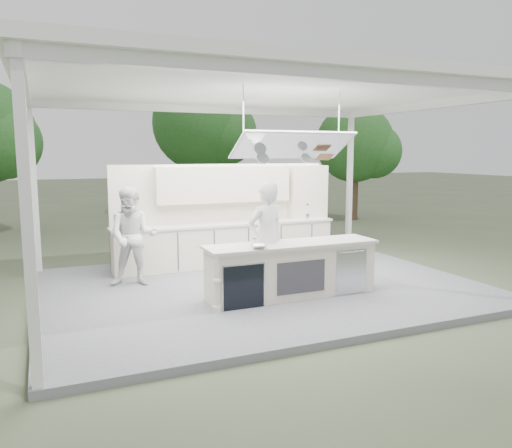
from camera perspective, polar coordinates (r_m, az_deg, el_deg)
name	(u,v)px	position (r m, az deg, el deg)	size (l,w,h in m)	color
ground	(261,291)	(9.65, 0.52, -7.62)	(90.00, 90.00, 0.00)	#4B5339
stage_deck	(261,288)	(9.63, 0.52, -7.28)	(8.00, 6.00, 0.12)	slate
tent	(261,92)	(9.34, 0.60, 14.84)	(8.20, 6.20, 3.86)	white
demo_island	(291,270)	(8.77, 4.00, -5.23)	(3.10, 0.79, 0.95)	#F1E0CC
back_counter	(227,244)	(11.23, -3.37, -2.24)	(5.08, 0.72, 0.95)	#F1E0CC
back_wall_unit	(241,199)	(11.45, -1.68, 2.90)	(5.05, 0.48, 2.25)	#F1E0CC
tree_cluster	(148,134)	(18.63, -12.29, 10.02)	(19.55, 9.40, 5.85)	brown
head_chef	(266,240)	(8.69, 1.16, -1.79)	(0.73, 0.48, 2.00)	white
sous_chef	(133,237)	(9.67, -13.89, -1.40)	(0.91, 0.71, 1.88)	silver
toaster_oven	(129,223)	(10.41, -14.30, 0.16)	(0.54, 0.37, 0.30)	silver
bowl_large	(259,246)	(8.16, 0.30, -2.59)	(0.27, 0.27, 0.07)	silver
bowl_small	(259,241)	(8.69, 0.34, -1.90)	(0.23, 0.23, 0.07)	#BBBDC2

